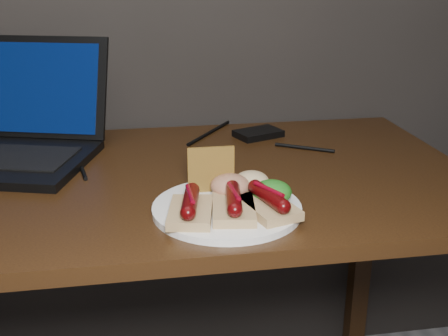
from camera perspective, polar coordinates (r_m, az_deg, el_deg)
desk at (r=1.18m, az=-9.16°, el=-4.90°), size 1.40×0.70×0.75m
laptop at (r=1.33m, az=-21.21°, el=3.27°), size 0.48×0.46×0.25m
hard_drive at (r=1.40m, az=3.50°, el=3.52°), size 0.13×0.11×0.02m
desk_cables at (r=1.28m, az=-9.92°, el=1.55°), size 0.90×0.37×0.01m
plate at (r=0.98m, az=0.29°, el=-4.13°), size 0.33×0.33×0.01m
bread_sausage_left at (r=0.93m, az=-3.44°, el=-4.01°), size 0.09×0.13×0.04m
bread_sausage_center at (r=0.94m, az=0.98°, el=-3.72°), size 0.09×0.12×0.04m
bread_sausage_right at (r=0.95m, az=4.54°, el=-3.51°), size 0.10×0.13×0.04m
crispbread at (r=1.02m, az=-1.33°, el=-0.15°), size 0.09×0.01×0.08m
salad_greens at (r=0.98m, az=4.89°, el=-2.42°), size 0.07×0.07×0.04m
salsa_mound at (r=1.00m, az=0.64°, el=-1.80°), size 0.07×0.07×0.04m
coleslaw_mound at (r=1.03m, az=2.83°, el=-1.33°), size 0.06×0.06×0.04m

